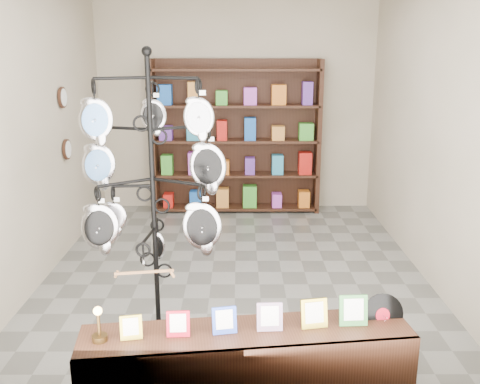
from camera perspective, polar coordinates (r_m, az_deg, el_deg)
The scene contains 6 objects.
ground at distance 5.85m, azimuth -0.51°, elevation -8.53°, with size 5.00×5.00×0.00m, color slate.
room_envelope at distance 5.38m, azimuth -0.56°, elevation 9.83°, with size 5.00×5.00×5.00m.
display_tree at distance 4.18m, azimuth -9.34°, elevation 1.33°, with size 1.21×1.05×2.36m.
front_shelf at distance 3.79m, azimuth 0.75°, elevation -18.14°, with size 2.24×0.71×0.78m.
back_shelving at distance 7.76m, azimuth -0.42°, elevation 5.38°, with size 2.42×0.36×2.20m.
wall_clocks at distance 6.53m, azimuth -18.19°, elevation 6.94°, with size 0.03×0.24×0.84m.
Camera 1 is at (0.04, -5.35, 2.35)m, focal length 40.00 mm.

